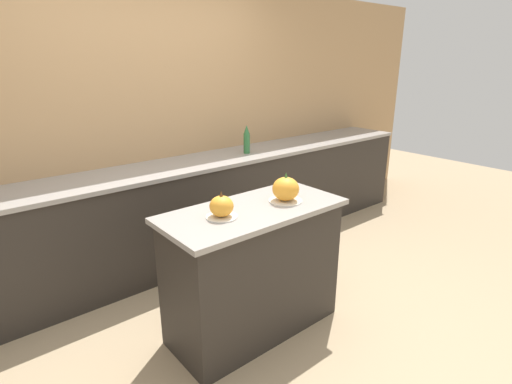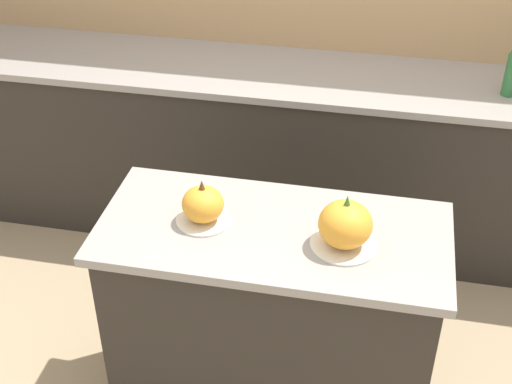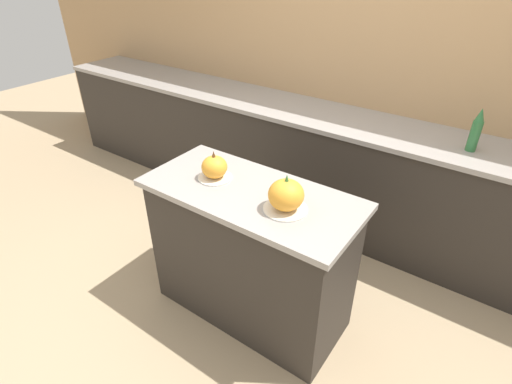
# 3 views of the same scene
# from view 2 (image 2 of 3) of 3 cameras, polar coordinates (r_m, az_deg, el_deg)

# --- Properties ---
(kitchen_island) EXTENTS (1.23, 0.57, 0.91)m
(kitchen_island) POSITION_cam_2_polar(r_m,az_deg,el_deg) (2.77, 1.24, -10.44)
(kitchen_island) COLOR #2D2823
(kitchen_island) RESTS_ON ground_plane
(back_counter) EXTENTS (6.00, 0.60, 0.93)m
(back_counter) POSITION_cam_2_polar(r_m,az_deg,el_deg) (3.70, 4.65, 2.80)
(back_counter) COLOR #2D2823
(back_counter) RESTS_ON ground_plane
(pumpkin_cake_left) EXTENTS (0.20, 0.20, 0.17)m
(pumpkin_cake_left) POSITION_cam_2_polar(r_m,az_deg,el_deg) (2.47, -4.27, -1.09)
(pumpkin_cake_left) COLOR silver
(pumpkin_cake_left) RESTS_ON kitchen_island
(pumpkin_cake_right) EXTENTS (0.23, 0.23, 0.20)m
(pumpkin_cake_right) POSITION_cam_2_polar(r_m,az_deg,el_deg) (2.37, 7.15, -2.70)
(pumpkin_cake_right) COLOR silver
(pumpkin_cake_right) RESTS_ON kitchen_island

